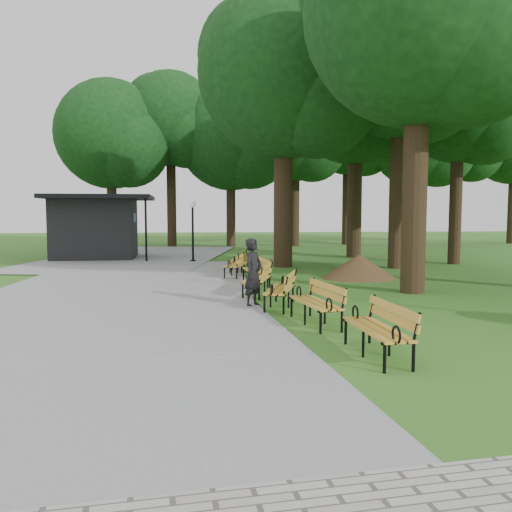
{
  "coord_description": "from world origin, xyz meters",
  "views": [
    {
      "loc": [
        -1.37,
        -12.9,
        2.27
      ],
      "look_at": [
        0.02,
        1.1,
        1.1
      ],
      "focal_mm": 35.55,
      "sensor_mm": 36.0,
      "label": 1
    }
  ],
  "objects": [
    {
      "name": "bench_6",
      "position": [
        -0.12,
        6.92,
        0.44
      ],
      "size": [
        0.92,
        1.97,
        0.88
      ],
      "primitive_type": null,
      "rotation": [
        0.0,
        0.0,
        -1.72
      ],
      "color": "gold",
      "rests_on": "ground"
    },
    {
      "name": "lawn_tree_5",
      "position": [
        9.9,
        9.09,
        7.22
      ],
      "size": [
        5.42,
        5.42,
        9.98
      ],
      "color": "black",
      "rests_on": "ground"
    },
    {
      "name": "lamp_post",
      "position": [
        -1.97,
        11.15,
        2.1
      ],
      "size": [
        0.32,
        0.32,
        2.89
      ],
      "color": "black",
      "rests_on": "ground"
    },
    {
      "name": "lawn_tree_2",
      "position": [
        1.93,
        8.59,
        8.11
      ],
      "size": [
        7.2,
        7.2,
        11.77
      ],
      "color": "black",
      "rests_on": "ground"
    },
    {
      "name": "bench_0",
      "position": [
        1.32,
        -5.21,
        0.44
      ],
      "size": [
        0.76,
        1.94,
        0.88
      ],
      "primitive_type": null,
      "rotation": [
        0.0,
        0.0,
        -1.51
      ],
      "color": "gold",
      "rests_on": "ground"
    },
    {
      "name": "bench_3",
      "position": [
        0.05,
        1.1,
        0.44
      ],
      "size": [
        1.16,
        2.0,
        0.88
      ],
      "primitive_type": null,
      "rotation": [
        0.0,
        0.0,
        -1.86
      ],
      "color": "gold",
      "rests_on": "ground"
    },
    {
      "name": "bench_5",
      "position": [
        -0.24,
        5.25,
        0.44
      ],
      "size": [
        1.25,
        2.0,
        0.88
      ],
      "primitive_type": null,
      "rotation": [
        0.0,
        0.0,
        -1.92
      ],
      "color": "gold",
      "rests_on": "ground"
    },
    {
      "name": "kiosk",
      "position": [
        -6.92,
        13.38,
        1.6
      ],
      "size": [
        5.29,
        4.66,
        3.19
      ],
      "primitive_type": null,
      "rotation": [
        0.0,
        0.0,
        0.05
      ],
      "color": "black",
      "rests_on": "ground"
    },
    {
      "name": "lawn_tree_4",
      "position": [
        6.44,
        13.23,
        8.27
      ],
      "size": [
        7.0,
        7.0,
        11.83
      ],
      "color": "black",
      "rests_on": "ground"
    },
    {
      "name": "dirt_mound",
      "position": [
        4.01,
        4.39,
        0.43
      ],
      "size": [
        2.23,
        2.23,
        0.86
      ],
      "primitive_type": "cone",
      "color": "#47301C",
      "rests_on": "ground"
    },
    {
      "name": "person",
      "position": [
        -0.22,
        -0.67,
        0.84
      ],
      "size": [
        0.68,
        0.73,
        1.68
      ],
      "primitive_type": "imported",
      "rotation": [
        0.0,
        0.0,
        0.94
      ],
      "color": "black",
      "rests_on": "ground"
    },
    {
      "name": "ground",
      "position": [
        0.0,
        0.0,
        0.0
      ],
      "size": [
        100.0,
        100.0,
        0.0
      ],
      "primitive_type": "plane",
      "color": "#2A611B",
      "rests_on": "ground"
    },
    {
      "name": "path",
      "position": [
        -4.0,
        3.0,
        0.03
      ],
      "size": [
        12.0,
        38.0,
        0.06
      ],
      "primitive_type": "cube",
      "color": "gray",
      "rests_on": "ground"
    },
    {
      "name": "bench_4",
      "position": [
        0.21,
        3.3,
        0.44
      ],
      "size": [
        0.86,
        1.96,
        0.88
      ],
      "primitive_type": null,
      "rotation": [
        0.0,
        0.0,
        -1.45
      ],
      "color": "gold",
      "rests_on": "ground"
    },
    {
      "name": "lawn_tree_0",
      "position": [
        4.58,
        1.11,
        7.88
      ],
      "size": [
        6.48,
        6.48,
        11.18
      ],
      "color": "black",
      "rests_on": "ground"
    },
    {
      "name": "bench_2",
      "position": [
        0.4,
        -0.86,
        0.44
      ],
      "size": [
        1.17,
        2.0,
        0.88
      ],
      "primitive_type": null,
      "rotation": [
        0.0,
        0.0,
        -1.87
      ],
      "color": "gold",
      "rests_on": "ground"
    },
    {
      "name": "lawn_tree_1",
      "position": [
        6.54,
        7.58,
        7.99
      ],
      "size": [
        5.39,
        5.39,
        10.76
      ],
      "color": "black",
      "rests_on": "ground"
    },
    {
      "name": "bench_1",
      "position": [
        0.86,
        -2.78,
        0.44
      ],
      "size": [
        0.96,
        1.98,
        0.88
      ],
      "primitive_type": null,
      "rotation": [
        0.0,
        0.0,
        -1.4
      ],
      "color": "gold",
      "rests_on": "ground"
    },
    {
      "name": "tree_backdrop",
      "position": [
        7.25,
        22.82,
        8.13
      ],
      "size": [
        37.11,
        9.78,
        16.26
      ],
      "primitive_type": null,
      "color": "black",
      "rests_on": "ground"
    }
  ]
}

